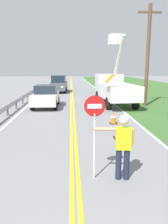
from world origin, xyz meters
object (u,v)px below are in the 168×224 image
object	(u,v)px
oncoming_sedan_nearest	(46,96)
oncoming_suv_second	(59,84)
utility_pole_near	(148,55)
traffic_cone_lead	(119,131)
flagger_worker	(123,143)
traffic_cone_mid	(114,118)
stop_sign_paddle	(95,119)
utility_bucket_truck	(114,87)

from	to	relation	value
oncoming_sedan_nearest	oncoming_suv_second	bearing A→B (deg)	87.53
utility_pole_near	traffic_cone_lead	xyz separation A→B (m)	(-3.93, -8.07, -3.70)
flagger_worker	oncoming_suv_second	distance (m)	22.42
flagger_worker	oncoming_suv_second	size ratio (longest dim) A/B	0.39
traffic_cone_mid	stop_sign_paddle	bearing A→B (deg)	-105.92
oncoming_suv_second	utility_pole_near	bearing A→B (deg)	-54.74
stop_sign_paddle	utility_bucket_truck	size ratio (longest dim) A/B	0.34
stop_sign_paddle	flagger_worker	bearing A→B (deg)	-6.24
traffic_cone_lead	oncoming_sedan_nearest	bearing A→B (deg)	116.72
flagger_worker	oncoming_suv_second	world-z (taller)	oncoming_suv_second
stop_sign_paddle	traffic_cone_lead	size ratio (longest dim) A/B	3.33
oncoming_suv_second	utility_pole_near	xyz separation A→B (m)	(7.50, -10.60, 2.98)
oncoming_sedan_nearest	traffic_cone_lead	size ratio (longest dim) A/B	5.89
oncoming_sedan_nearest	oncoming_suv_second	size ratio (longest dim) A/B	0.89
utility_bucket_truck	stop_sign_paddle	bearing A→B (deg)	-103.32
stop_sign_paddle	oncoming_suv_second	size ratio (longest dim) A/B	0.50
oncoming_sedan_nearest	traffic_cone_mid	distance (m)	6.98
oncoming_suv_second	utility_pole_near	size ratio (longest dim) A/B	0.60
utility_bucket_truck	traffic_cone_lead	world-z (taller)	utility_bucket_truck
stop_sign_paddle	utility_bucket_truck	bearing A→B (deg)	76.68
oncoming_suv_second	traffic_cone_lead	xyz separation A→B (m)	(3.57, -18.67, -0.72)
flagger_worker	oncoming_suv_second	bearing A→B (deg)	97.40
flagger_worker	stop_sign_paddle	xyz separation A→B (m)	(-0.76, 0.08, 0.66)
flagger_worker	oncoming_sedan_nearest	xyz separation A→B (m)	(-3.35, 11.56, -0.21)
traffic_cone_mid	utility_pole_near	bearing A→B (deg)	56.60
utility_pole_near	traffic_cone_mid	xyz separation A→B (m)	(-3.66, -5.55, -3.70)
traffic_cone_lead	traffic_cone_mid	size ratio (longest dim) A/B	1.00
traffic_cone_lead	utility_pole_near	bearing A→B (deg)	64.04
utility_pole_near	flagger_worker	bearing A→B (deg)	-111.60
utility_pole_near	oncoming_suv_second	bearing A→B (deg)	125.26
utility_pole_near	traffic_cone_mid	bearing A→B (deg)	-123.40
flagger_worker	utility_pole_near	size ratio (longest dim) A/B	0.24
stop_sign_paddle	oncoming_sedan_nearest	distance (m)	11.80
stop_sign_paddle	traffic_cone_lead	distance (m)	4.01
utility_pole_near	traffic_cone_mid	world-z (taller)	utility_pole_near
stop_sign_paddle	utility_bucket_truck	xyz separation A→B (m)	(3.00, 12.66, -0.29)
utility_pole_near	stop_sign_paddle	bearing A→B (deg)	-114.94
utility_bucket_truck	traffic_cone_mid	world-z (taller)	utility_bucket_truck
flagger_worker	traffic_cone_lead	world-z (taller)	flagger_worker
flagger_worker	utility_bucket_truck	bearing A→B (deg)	80.06
flagger_worker	oncoming_suv_second	xyz separation A→B (m)	(-2.89, 22.24, 0.01)
oncoming_sedan_nearest	traffic_cone_mid	bearing A→B (deg)	-51.91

